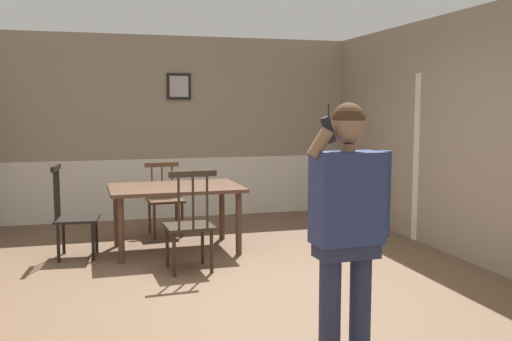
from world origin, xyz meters
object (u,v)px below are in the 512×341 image
dining_table (175,194)px  chair_at_table_head (165,199)px  person_figure (348,216)px  chair_near_window (73,215)px  chair_by_doorway (189,223)px

dining_table → chair_at_table_head: bearing=91.0°
chair_at_table_head → person_figure: person_figure is taller
chair_near_window → chair_at_table_head: 1.45m
dining_table → chair_at_table_head: size_ratio=1.61×
person_figure → chair_by_doorway: bearing=-78.5°
dining_table → person_figure: bearing=-79.5°
chair_near_window → chair_by_doorway: size_ratio=0.99×
chair_by_doorway → person_figure: bearing=-79.4°
chair_by_doorway → dining_table: bearing=87.8°
dining_table → chair_by_doorway: chair_by_doorway is taller
chair_near_window → person_figure: size_ratio=0.61×
person_figure → chair_at_table_head: bearing=-83.8°
chair_at_table_head → chair_near_window: bearing=34.7°
dining_table → chair_by_doorway: (0.02, -0.91, -0.18)m
chair_near_window → chair_by_doorway: 1.47m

